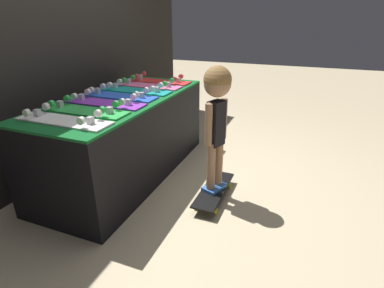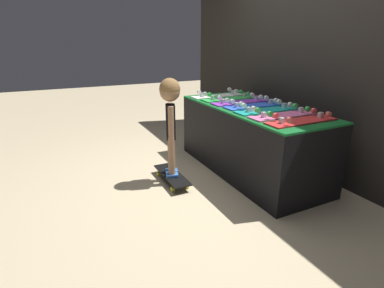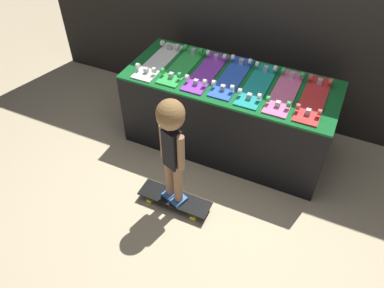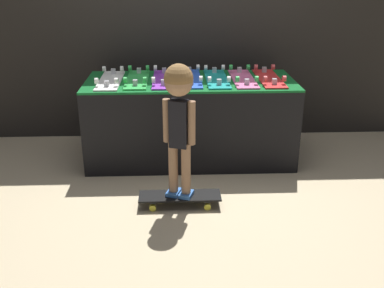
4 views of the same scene
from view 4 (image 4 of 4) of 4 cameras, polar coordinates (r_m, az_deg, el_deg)
ground_plane at (r=3.98m, az=0.11°, el=-5.07°), size 16.00×16.00×0.00m
back_wall at (r=4.85m, az=-0.55°, el=15.36°), size 5.00×0.10×2.50m
display_rack at (r=4.36m, az=-0.22°, el=3.08°), size 1.96×0.82×0.79m
skateboard_white_on_rack at (r=4.27m, az=-10.34°, el=8.05°), size 0.20×0.72×0.09m
skateboard_green_on_rack at (r=4.27m, az=-6.97°, el=8.23°), size 0.20×0.72×0.09m
skateboard_purple_on_rack at (r=4.25m, az=-3.61°, el=8.29°), size 0.20×0.72×0.09m
skateboard_blue_on_rack at (r=4.27m, az=-0.24°, el=8.41°), size 0.20×0.72×0.09m
skateboard_teal_on_rack at (r=4.27m, az=3.14°, el=8.36°), size 0.20×0.72×0.09m
skateboard_pink_on_rack at (r=4.29m, az=6.48°, el=8.34°), size 0.20×0.72×0.09m
skateboard_red_on_rack at (r=4.34m, az=9.75°, el=8.31°), size 0.20×0.72×0.09m
skateboard_on_floor at (r=3.62m, az=-1.55°, el=-6.74°), size 0.65×0.19×0.09m
child at (r=3.32m, az=-1.68°, el=4.79°), size 0.24×0.21×1.06m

